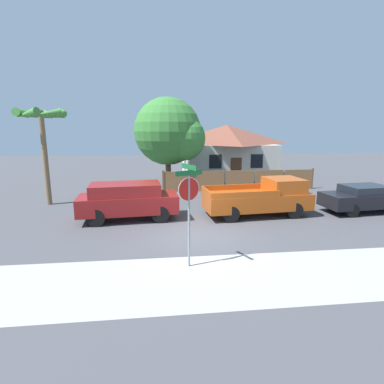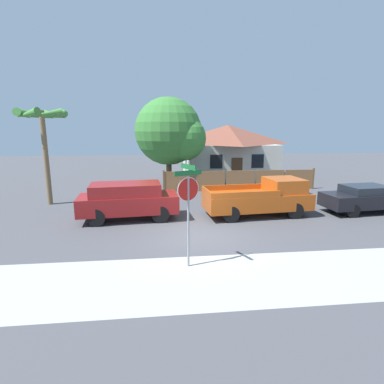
{
  "view_description": "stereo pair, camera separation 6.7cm",
  "coord_description": "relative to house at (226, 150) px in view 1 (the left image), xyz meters",
  "views": [
    {
      "loc": [
        -1.58,
        -11.38,
        4.21
      ],
      "look_at": [
        -0.16,
        1.02,
        1.6
      ],
      "focal_mm": 28.0,
      "sensor_mm": 36.0,
      "label": 1
    },
    {
      "loc": [
        -1.51,
        -11.39,
        4.21
      ],
      "look_at": [
        -0.16,
        1.02,
        1.6
      ],
      "focal_mm": 28.0,
      "sensor_mm": 36.0,
      "label": 2
    }
  ],
  "objects": [
    {
      "name": "orange_pickup",
      "position": [
        -1.18,
        -12.92,
        -1.5
      ],
      "size": [
        5.33,
        2.42,
        1.83
      ],
      "rotation": [
        0.0,
        0.0,
        0.08
      ],
      "color": "#B74C14",
      "rests_on": "ground"
    },
    {
      "name": "red_suv",
      "position": [
        -7.7,
        -12.95,
        -1.43
      ],
      "size": [
        4.72,
        2.23,
        1.75
      ],
      "rotation": [
        0.0,
        0.0,
        0.08
      ],
      "color": "maroon",
      "rests_on": "ground"
    },
    {
      "name": "oak_tree",
      "position": [
        -5.26,
        -5.03,
        1.58
      ],
      "size": [
        5.07,
        4.83,
        6.5
      ],
      "color": "brown",
      "rests_on": "ground"
    },
    {
      "name": "sidewalk_strip",
      "position": [
        -4.67,
        -19.16,
        -2.39
      ],
      "size": [
        36.0,
        3.2,
        0.01
      ],
      "color": "#A3A39E",
      "rests_on": "ground"
    },
    {
      "name": "stop_sign",
      "position": [
        -5.35,
        -18.24,
        -0.21
      ],
      "size": [
        0.85,
        0.76,
        3.21
      ],
      "rotation": [
        0.0,
        0.0,
        0.44
      ],
      "color": "gray",
      "rests_on": "ground"
    },
    {
      "name": "ground_plane",
      "position": [
        -4.67,
        -15.56,
        -2.39
      ],
      "size": [
        80.0,
        80.0,
        0.0
      ],
      "primitive_type": "plane",
      "color": "#47474C"
    },
    {
      "name": "house",
      "position": [
        0.0,
        0.0,
        0.0
      ],
      "size": [
        8.14,
        7.64,
        4.62
      ],
      "color": "beige",
      "rests_on": "ground"
    },
    {
      "name": "palm_tree",
      "position": [
        -12.48,
        -9.44,
        2.17
      ],
      "size": [
        2.63,
        2.83,
        5.32
      ],
      "color": "brown",
      "rests_on": "ground"
    },
    {
      "name": "parked_sedan",
      "position": [
        4.48,
        -12.95,
        -1.65
      ],
      "size": [
        4.81,
        2.11,
        1.41
      ],
      "rotation": [
        0.0,
        0.0,
        0.08
      ],
      "color": "black",
      "rests_on": "ground"
    },
    {
      "name": "wooden_fence",
      "position": [
        -0.56,
        -6.73,
        -1.69
      ],
      "size": [
        10.83,
        0.12,
        1.51
      ],
      "color": "brown",
      "rests_on": "ground"
    }
  ]
}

